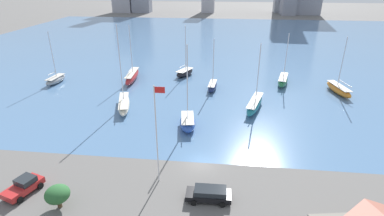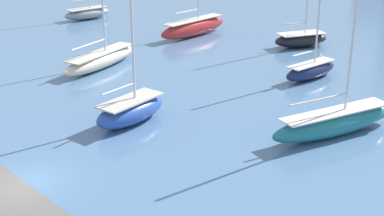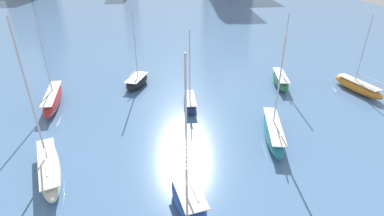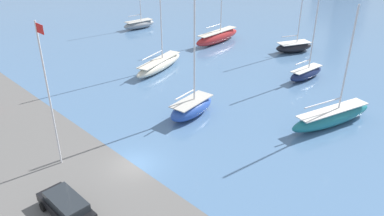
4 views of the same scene
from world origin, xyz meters
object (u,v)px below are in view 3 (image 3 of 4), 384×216
at_px(sailboat_orange, 358,86).
at_px(sailboat_green, 280,80).
at_px(sailboat_teal, 273,131).
at_px(sailboat_red, 53,99).
at_px(sailboat_blue, 188,196).
at_px(sailboat_navy, 190,102).
at_px(sailboat_black, 137,81).
at_px(sailboat_cream, 49,166).

xyz_separation_m(sailboat_orange, sailboat_green, (-10.70, 4.40, 0.06)).
bearing_deg(sailboat_teal, sailboat_green, 78.57).
bearing_deg(sailboat_teal, sailboat_orange, 44.75).
bearing_deg(sailboat_red, sailboat_orange, -7.50).
relative_size(sailboat_orange, sailboat_green, 1.03).
bearing_deg(sailboat_red, sailboat_green, -1.42).
bearing_deg(sailboat_red, sailboat_blue, -57.61).
bearing_deg(sailboat_navy, sailboat_black, 134.14).
xyz_separation_m(sailboat_blue, sailboat_red, (-15.82, 21.75, 0.07)).
relative_size(sailboat_green, sailboat_blue, 0.84).
distance_m(sailboat_black, sailboat_navy, 11.40).
bearing_deg(sailboat_cream, sailboat_orange, -0.21).
bearing_deg(sailboat_cream, sailboat_black, 50.49).
bearing_deg(sailboat_black, sailboat_cream, -89.08).
height_order(sailboat_black, sailboat_cream, sailboat_cream).
bearing_deg(sailboat_black, sailboat_green, 14.87).
xyz_separation_m(sailboat_orange, sailboat_red, (-45.38, 3.05, 0.15)).
relative_size(sailboat_orange, sailboat_navy, 1.08).
xyz_separation_m(sailboat_black, sailboat_navy, (7.26, -8.79, -0.01)).
relative_size(sailboat_red, sailboat_teal, 1.05).
bearing_deg(sailboat_red, sailboat_cream, -82.57).
bearing_deg(sailboat_green, sailboat_cream, -138.03).
distance_m(sailboat_orange, sailboat_cream, 44.12).
xyz_separation_m(sailboat_orange, sailboat_black, (-33.67, 8.09, -0.07)).
height_order(sailboat_teal, sailboat_cream, sailboat_cream).
relative_size(sailboat_blue, sailboat_navy, 1.25).
relative_size(sailboat_green, sailboat_cream, 0.75).
bearing_deg(sailboat_cream, sailboat_navy, 19.65).
bearing_deg(sailboat_blue, sailboat_orange, 24.03).
bearing_deg(sailboat_green, sailboat_teal, -103.06).
relative_size(sailboat_black, sailboat_red, 0.95).
bearing_deg(sailboat_navy, sailboat_cream, -139.31).
distance_m(sailboat_orange, sailboat_teal, 20.71).
height_order(sailboat_green, sailboat_red, sailboat_red).
bearing_deg(sailboat_navy, sailboat_blue, -95.30).
bearing_deg(sailboat_blue, sailboat_cream, 145.26).
xyz_separation_m(sailboat_orange, sailboat_teal, (-18.11, -10.03, 0.03)).
distance_m(sailboat_teal, sailboat_cream, 24.36).
xyz_separation_m(sailboat_navy, sailboat_cream, (-15.96, -11.63, 0.04)).
bearing_deg(sailboat_teal, sailboat_cream, -158.84).
xyz_separation_m(sailboat_red, sailboat_teal, (27.27, -13.08, -0.11)).
bearing_deg(sailboat_teal, sailboat_red, 170.13).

